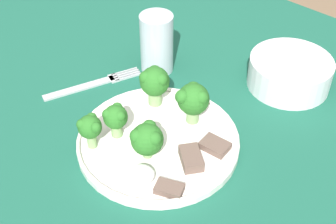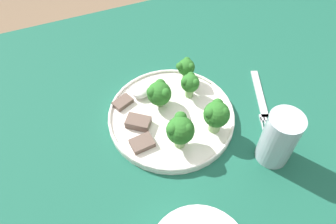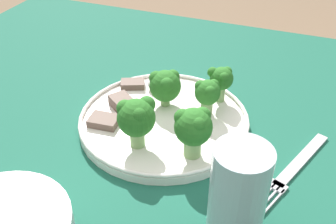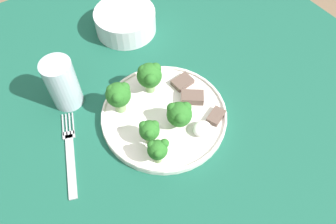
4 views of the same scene
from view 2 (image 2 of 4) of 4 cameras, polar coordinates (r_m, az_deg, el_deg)
name	(u,v)px [view 2 (image 2 of 4)]	position (r m, az deg, el deg)	size (l,w,h in m)	color
table	(204,164)	(0.74, 6.25, -8.94)	(1.18, 0.97, 0.76)	#195642
dinner_plate	(171,116)	(0.66, 0.58, -0.74)	(0.25, 0.25, 0.02)	white
fork	(261,102)	(0.72, 15.96, 1.70)	(0.08, 0.18, 0.00)	#B2B2B7
drinking_glass	(278,140)	(0.61, 18.61, -4.72)	(0.06, 0.06, 0.11)	#B2C1CC
broccoli_floret_near_rim_left	(217,115)	(0.61, 8.46, -0.44)	(0.05, 0.05, 0.07)	#7FA866
broccoli_floret_center_left	(179,128)	(0.59, 1.99, -2.83)	(0.05, 0.05, 0.07)	#7FA866
broccoli_floret_back_left	(159,93)	(0.65, -1.53, 3.34)	(0.05, 0.05, 0.06)	#7FA866
broccoli_floret_front_left	(186,67)	(0.70, 3.19, 7.75)	(0.04, 0.04, 0.06)	#7FA866
broccoli_floret_center_back	(190,83)	(0.67, 3.87, 5.01)	(0.04, 0.04, 0.06)	#7FA866
meat_slice_front_slice	(138,122)	(0.64, -5.19, -1.79)	(0.05, 0.05, 0.02)	brown
meat_slice_middle_slice	(123,102)	(0.68, -7.89, 1.68)	(0.05, 0.04, 0.01)	brown
meat_slice_rear_slice	(142,143)	(0.62, -4.53, -5.42)	(0.05, 0.04, 0.01)	brown
sauce_dollop	(141,92)	(0.69, -4.73, 3.54)	(0.04, 0.03, 0.02)	white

